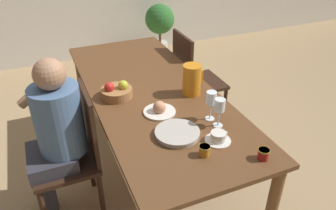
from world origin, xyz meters
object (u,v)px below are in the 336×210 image
red_pitcher (192,80)px  bread_plate (159,109)px  jam_jar_amber (263,154)px  wine_glass_water (220,106)px  fruit_bowl (117,91)px  chair_person_side (75,153)px  potted_plant (160,23)px  person_seated (55,131)px  chair_opposite (193,79)px  teacup_near_person (218,137)px  serving_tray (177,133)px  jam_jar_red (204,150)px  wine_glass_juice (211,100)px

red_pitcher → bread_plate: size_ratio=1.04×
red_pitcher → jam_jar_amber: 0.79m
wine_glass_water → fruit_bowl: (-0.47, 0.59, -0.10)m
chair_person_side → potted_plant: bearing=-32.9°
person_seated → potted_plant: 3.00m
chair_opposite → potted_plant: size_ratio=1.26×
potted_plant → chair_person_side: bearing=-122.9°
teacup_near_person → serving_tray: (-0.19, 0.14, -0.01)m
jam_jar_red → fruit_bowl: fruit_bowl is taller
jam_jar_red → potted_plant: (0.97, 3.10, -0.31)m
potted_plant → person_seated: bearing=-124.4°
person_seated → jam_jar_amber: size_ratio=19.35×
red_pitcher → fruit_bowl: size_ratio=1.00×
jam_jar_red → fruit_bowl: bearing=108.3°
jam_jar_amber → wine_glass_water: bearing=100.1°
bread_plate → jam_jar_amber: bearing=-62.1°
red_pitcher → wine_glass_juice: 0.34m
bread_plate → potted_plant: size_ratio=0.28×
chair_opposite → bread_plate: bearing=-39.3°
chair_opposite → person_seated: (-1.32, -0.67, 0.20)m
fruit_bowl → wine_glass_water: bearing=-51.1°
bread_plate → red_pitcher: bearing=26.0°
teacup_near_person → bread_plate: bread_plate is taller
wine_glass_water → serving_tray: bearing=178.5°
wine_glass_juice → fruit_bowl: (-0.46, 0.50, -0.10)m
person_seated → wine_glass_water: 1.03m
bread_plate → jam_jar_amber: size_ratio=3.41×
teacup_near_person → potted_plant: (0.84, 3.02, -0.30)m
chair_opposite → bread_plate: 1.09m
chair_opposite → fruit_bowl: bearing=-59.7°
wine_glass_water → potted_plant: (0.77, 2.89, -0.41)m
chair_person_side → bread_plate: (0.56, -0.14, 0.29)m
serving_tray → fruit_bowl: size_ratio=1.21×
wine_glass_juice → fruit_bowl: size_ratio=0.89×
chair_person_side → serving_tray: size_ratio=3.61×
serving_tray → jam_jar_amber: jam_jar_amber is taller
person_seated → jam_jar_red: person_seated is taller
wine_glass_water → bread_plate: wine_glass_water is taller
wine_glass_water → potted_plant: 3.02m
red_pitcher → wine_glass_water: size_ratio=1.17×
fruit_bowl → serving_tray: bearing=-70.6°
chair_opposite → bread_plate: size_ratio=4.53×
jam_jar_red → chair_opposite: bearing=65.1°
person_seated → red_pitcher: person_seated is taller
jam_jar_amber → red_pitcher: bearing=92.5°
serving_tray → red_pitcher: bearing=54.5°
wine_glass_water → jam_jar_amber: size_ratio=3.02×
serving_tray → fruit_bowl: 0.61m
person_seated → jam_jar_amber: person_seated is taller
fruit_bowl → teacup_near_person: bearing=-61.2°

